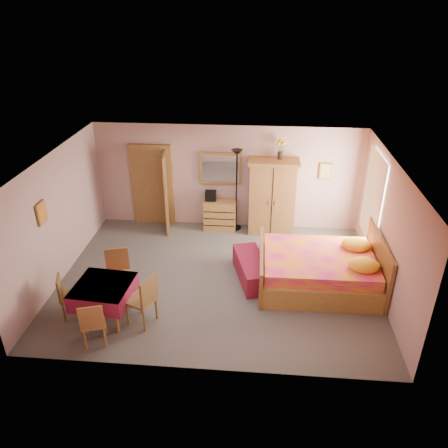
# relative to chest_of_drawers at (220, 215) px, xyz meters

# --- Properties ---
(floor) EXTENTS (6.50, 6.50, 0.00)m
(floor) POSITION_rel_chest_of_drawers_xyz_m (0.17, -2.24, -0.38)
(floor) COLOR #665F59
(floor) RESTS_ON ground
(ceiling) EXTENTS (6.50, 6.50, 0.00)m
(ceiling) POSITION_rel_chest_of_drawers_xyz_m (0.17, -2.24, 2.22)
(ceiling) COLOR brown
(ceiling) RESTS_ON wall_back
(wall_back) EXTENTS (6.50, 0.10, 2.60)m
(wall_back) POSITION_rel_chest_of_drawers_xyz_m (0.17, 0.26, 0.92)
(wall_back) COLOR tan
(wall_back) RESTS_ON floor
(wall_front) EXTENTS (6.50, 0.10, 2.60)m
(wall_front) POSITION_rel_chest_of_drawers_xyz_m (0.17, -4.74, 0.92)
(wall_front) COLOR tan
(wall_front) RESTS_ON floor
(wall_left) EXTENTS (0.10, 5.00, 2.60)m
(wall_left) POSITION_rel_chest_of_drawers_xyz_m (-3.08, -2.24, 0.92)
(wall_left) COLOR tan
(wall_left) RESTS_ON floor
(wall_right) EXTENTS (0.10, 5.00, 2.60)m
(wall_right) POSITION_rel_chest_of_drawers_xyz_m (3.42, -2.24, 0.92)
(wall_right) COLOR tan
(wall_right) RESTS_ON floor
(doorway) EXTENTS (1.06, 0.12, 2.15)m
(doorway) POSITION_rel_chest_of_drawers_xyz_m (-1.73, 0.23, 0.65)
(doorway) COLOR #9E6B35
(doorway) RESTS_ON floor
(window) EXTENTS (0.08, 1.40, 1.95)m
(window) POSITION_rel_chest_of_drawers_xyz_m (3.38, -1.04, 1.07)
(window) COLOR white
(window) RESTS_ON wall_right
(picture_left) EXTENTS (0.04, 0.32, 0.42)m
(picture_left) POSITION_rel_chest_of_drawers_xyz_m (-3.05, -2.84, 1.32)
(picture_left) COLOR orange
(picture_left) RESTS_ON wall_left
(picture_back) EXTENTS (0.30, 0.04, 0.40)m
(picture_back) POSITION_rel_chest_of_drawers_xyz_m (2.52, 0.23, 1.17)
(picture_back) COLOR #D8BF59
(picture_back) RESTS_ON wall_back
(chest_of_drawers) EXTENTS (0.80, 0.40, 0.76)m
(chest_of_drawers) POSITION_rel_chest_of_drawers_xyz_m (0.00, 0.00, 0.00)
(chest_of_drawers) COLOR #AE7C3B
(chest_of_drawers) RESTS_ON floor
(wall_mirror) EXTENTS (1.02, 0.08, 0.81)m
(wall_mirror) POSITION_rel_chest_of_drawers_xyz_m (0.00, 0.21, 1.17)
(wall_mirror) COLOR white
(wall_mirror) RESTS_ON wall_back
(stereo) EXTENTS (0.28, 0.21, 0.25)m
(stereo) POSITION_rel_chest_of_drawers_xyz_m (-0.24, 0.06, 0.50)
(stereo) COLOR black
(stereo) RESTS_ON chest_of_drawers
(floor_lamp) EXTENTS (0.33, 0.33, 2.08)m
(floor_lamp) POSITION_rel_chest_of_drawers_xyz_m (0.40, 0.06, 0.66)
(floor_lamp) COLOR black
(floor_lamp) RESTS_ON floor
(wardrobe) EXTENTS (1.20, 0.62, 1.88)m
(wardrobe) POSITION_rel_chest_of_drawers_xyz_m (1.27, -0.04, 0.56)
(wardrobe) COLOR #9D6935
(wardrobe) RESTS_ON floor
(sunflower_vase) EXTENTS (0.19, 0.19, 0.46)m
(sunflower_vase) POSITION_rel_chest_of_drawers_xyz_m (1.41, 0.08, 1.73)
(sunflower_vase) COLOR yellow
(sunflower_vase) RESTS_ON wardrobe
(bed) EXTENTS (2.43, 1.92, 1.12)m
(bed) POSITION_rel_chest_of_drawers_xyz_m (2.21, -2.23, 0.18)
(bed) COLOR #DB157A
(bed) RESTS_ON floor
(bench) EXTENTS (0.86, 1.47, 0.46)m
(bench) POSITION_rel_chest_of_drawers_xyz_m (0.86, -2.15, -0.15)
(bench) COLOR maroon
(bench) RESTS_ON floor
(dining_table) EXTENTS (1.05, 1.05, 0.72)m
(dining_table) POSITION_rel_chest_of_drawers_xyz_m (-1.75, -3.62, -0.02)
(dining_table) COLOR maroon
(dining_table) RESTS_ON floor
(chair_south) EXTENTS (0.49, 0.49, 0.87)m
(chair_south) POSITION_rel_chest_of_drawers_xyz_m (-1.72, -4.27, 0.06)
(chair_south) COLOR #AF763B
(chair_south) RESTS_ON floor
(chair_north) EXTENTS (0.55, 0.55, 0.98)m
(chair_north) POSITION_rel_chest_of_drawers_xyz_m (-1.68, -3.00, 0.11)
(chair_north) COLOR #AD773A
(chair_north) RESTS_ON floor
(chair_west) EXTENTS (0.48, 0.48, 0.84)m
(chair_west) POSITION_rel_chest_of_drawers_xyz_m (-2.38, -3.60, 0.04)
(chair_west) COLOR olive
(chair_west) RESTS_ON floor
(chair_east) EXTENTS (0.59, 0.59, 1.00)m
(chair_east) POSITION_rel_chest_of_drawers_xyz_m (-1.06, -3.69, 0.12)
(chair_east) COLOR olive
(chair_east) RESTS_ON floor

